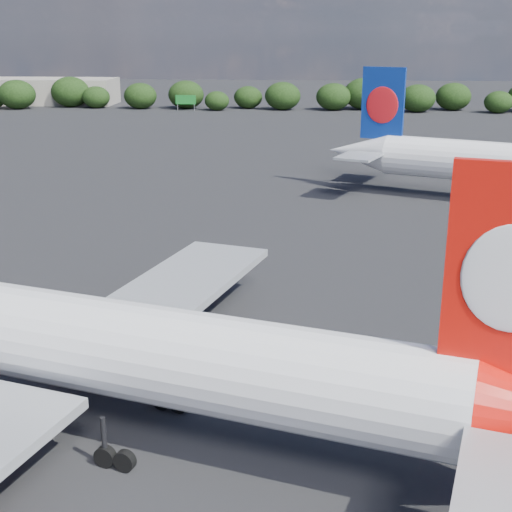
{
  "coord_description": "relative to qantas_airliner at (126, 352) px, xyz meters",
  "views": [
    {
      "loc": [
        19.83,
        -35.65,
        23.32
      ],
      "look_at": [
        16.0,
        12.0,
        8.0
      ],
      "focal_mm": 50.0,
      "sensor_mm": 36.0,
      "label": 1
    }
  ],
  "objects": [
    {
      "name": "billboard_yellow",
      "position": [
        2.67,
        180.81,
        -1.56
      ],
      "size": [
        5.0,
        0.3,
        5.5
      ],
      "color": "gold",
      "rests_on": "ground"
    },
    {
      "name": "qantas_airliner",
      "position": [
        0.0,
        0.0,
        0.0
      ],
      "size": [
        53.84,
        51.61,
        17.83
      ],
      "color": "white",
      "rests_on": "ground"
    },
    {
      "name": "terminal_building",
      "position": [
        -74.33,
        190.81,
        -1.43
      ],
      "size": [
        42.0,
        16.0,
        8.0
      ],
      "color": "gray",
      "rests_on": "ground"
    },
    {
      "name": "highway_sign",
      "position": [
        -27.33,
        174.81,
        -2.3
      ],
      "size": [
        6.0,
        0.3,
        4.5
      ],
      "color": "#166E23",
      "rests_on": "ground"
    },
    {
      "name": "horizon_treeline",
      "position": [
        -4.21,
        179.24,
        -1.45
      ],
      "size": [
        204.23,
        16.79,
        9.31
      ],
      "color": "black",
      "rests_on": "ground"
    },
    {
      "name": "ground",
      "position": [
        -9.33,
        58.81,
        -5.43
      ],
      "size": [
        500.0,
        500.0,
        0.0
      ],
      "primitive_type": "plane",
      "color": "black",
      "rests_on": "ground"
    }
  ]
}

